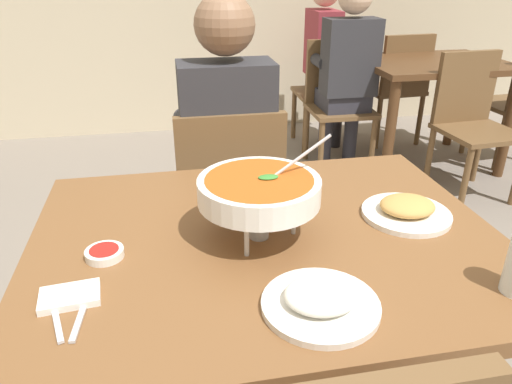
# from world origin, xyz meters

# --- Properties ---
(dining_table_main) EXTENTS (1.19, 0.93, 0.77)m
(dining_table_main) POSITION_xyz_m (0.00, 0.00, 0.66)
(dining_table_main) COLOR brown
(dining_table_main) RESTS_ON ground_plane
(chair_diner_main) EXTENTS (0.44, 0.44, 0.90)m
(chair_diner_main) POSITION_xyz_m (-0.00, 0.75, 0.51)
(chair_diner_main) COLOR brown
(chair_diner_main) RESTS_ON ground_plane
(diner_main) EXTENTS (0.40, 0.45, 1.31)m
(diner_main) POSITION_xyz_m (0.00, 0.78, 0.75)
(diner_main) COLOR #2D2D38
(diner_main) RESTS_ON ground_plane
(curry_bowl) EXTENTS (0.33, 0.30, 0.26)m
(curry_bowl) POSITION_xyz_m (-0.02, -0.01, 0.90)
(curry_bowl) COLOR silver
(curry_bowl) RESTS_ON dining_table_main
(rice_plate) EXTENTS (0.24, 0.24, 0.06)m
(rice_plate) POSITION_xyz_m (0.05, -0.30, 0.79)
(rice_plate) COLOR white
(rice_plate) RESTS_ON dining_table_main
(appetizer_plate) EXTENTS (0.24, 0.24, 0.06)m
(appetizer_plate) POSITION_xyz_m (0.39, 0.02, 0.79)
(appetizer_plate) COLOR white
(appetizer_plate) RESTS_ON dining_table_main
(sauce_dish) EXTENTS (0.09, 0.09, 0.02)m
(sauce_dish) POSITION_xyz_m (-0.40, -0.03, 0.78)
(sauce_dish) COLOR white
(sauce_dish) RESTS_ON dining_table_main
(napkin_folded) EXTENTS (0.13, 0.09, 0.02)m
(napkin_folded) POSITION_xyz_m (-0.45, -0.18, 0.78)
(napkin_folded) COLOR white
(napkin_folded) RESTS_ON dining_table_main
(fork_utensil) EXTENTS (0.06, 0.17, 0.01)m
(fork_utensil) POSITION_xyz_m (-0.47, -0.23, 0.77)
(fork_utensil) COLOR silver
(fork_utensil) RESTS_ON dining_table_main
(spoon_utensil) EXTENTS (0.03, 0.17, 0.01)m
(spoon_utensil) POSITION_xyz_m (-0.42, -0.23, 0.77)
(spoon_utensil) COLOR silver
(spoon_utensil) RESTS_ON dining_table_main
(dining_table_far) EXTENTS (1.00, 0.80, 0.77)m
(dining_table_far) POSITION_xyz_m (1.65, 2.11, 0.63)
(dining_table_far) COLOR #51331C
(dining_table_far) RESTS_ON ground_plane
(chair_bg_left) EXTENTS (0.45, 0.45, 0.90)m
(chair_bg_left) POSITION_xyz_m (1.13, 2.65, 0.51)
(chair_bg_left) COLOR brown
(chair_bg_left) RESTS_ON ground_plane
(chair_bg_middle) EXTENTS (0.45, 0.45, 0.90)m
(chair_bg_middle) POSITION_xyz_m (1.00, 2.25, 0.51)
(chair_bg_middle) COLOR brown
(chair_bg_middle) RESTS_ON ground_plane
(chair_bg_right) EXTENTS (0.47, 0.47, 0.90)m
(chair_bg_right) POSITION_xyz_m (1.68, 1.61, 0.51)
(chair_bg_right) COLOR brown
(chair_bg_right) RESTS_ON ground_plane
(chair_bg_window) EXTENTS (0.47, 0.47, 0.90)m
(chair_bg_window) POSITION_xyz_m (1.64, 2.58, 0.51)
(chair_bg_window) COLOR brown
(chair_bg_window) RESTS_ON ground_plane
(patron_bg_left) EXTENTS (0.45, 0.40, 1.31)m
(patron_bg_left) POSITION_xyz_m (1.05, 2.68, 0.75)
(patron_bg_left) COLOR #2D2D38
(patron_bg_left) RESTS_ON ground_plane
(patron_bg_middle) EXTENTS (0.40, 0.45, 1.31)m
(patron_bg_middle) POSITION_xyz_m (1.01, 2.12, 0.75)
(patron_bg_middle) COLOR #2D2D38
(patron_bg_middle) RESTS_ON ground_plane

